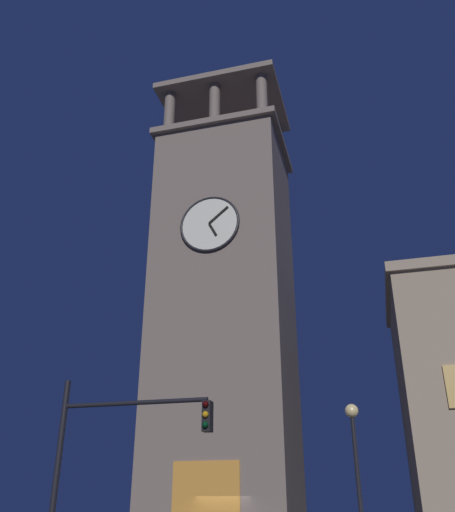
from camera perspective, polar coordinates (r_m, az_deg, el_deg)
clocktower at (r=31.38m, az=-0.30°, el=-5.89°), size 7.94×6.80×29.38m
traffic_signal_mid at (r=15.15m, az=-12.27°, el=-19.15°), size 4.28×0.41×5.26m
street_lamp at (r=18.97m, az=13.32°, el=-19.60°), size 0.44×0.44×5.18m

